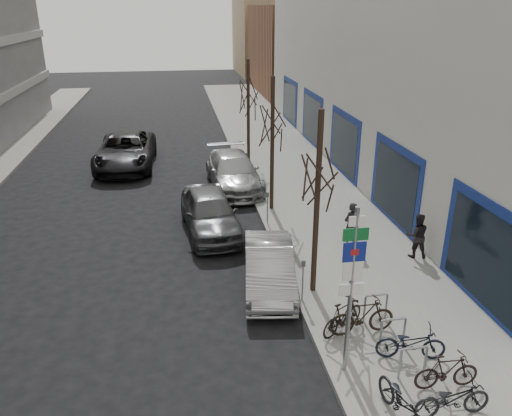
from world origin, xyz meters
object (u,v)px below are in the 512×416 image
object	(u,v)px
meter_back	(247,163)
bike_near_left	(403,400)
bike_near_right	(447,371)
tree_far	(248,88)
meter_front	(303,276)
pedestrian_near	(351,225)
parked_car_front	(269,267)
lane_car	(126,151)
bike_rack	(393,329)
tree_near	(319,161)
bike_far_curb	(453,396)
bike_far_inner	(362,316)
bike_mid_curb	(411,340)
parked_car_back	(234,172)
parked_car_mid	(210,212)
bike_mid_inner	(343,316)
tree_mid	(273,113)
pedestrian_far	(417,235)
highway_sign_pole	(352,283)
meter_mid	(267,205)

from	to	relation	value
meter_back	bike_near_left	distance (m)	15.71
bike_near_right	tree_far	bearing A→B (deg)	7.32
meter_front	pedestrian_near	world-z (taller)	pedestrian_near
tree_far	parked_car_front	size ratio (longest dim) A/B	1.34
lane_car	bike_rack	bearing A→B (deg)	-63.71
meter_front	tree_near	bearing A→B (deg)	48.01
bike_far_curb	meter_front	bearing A→B (deg)	21.53
bike_far_curb	bike_far_inner	size ratio (longest dim) A/B	0.95
bike_far_inner	parked_car_front	size ratio (longest dim) A/B	0.42
bike_rack	bike_near_left	world-z (taller)	bike_near_left
meter_back	bike_near_right	size ratio (longest dim) A/B	0.86
bike_mid_curb	parked_car_back	size ratio (longest dim) A/B	0.30
bike_near_left	bike_near_right	xyz separation A→B (m)	(1.36, 0.75, -0.09)
lane_car	tree_far	bearing A→B (deg)	-5.99
meter_back	bike_far_inner	size ratio (longest dim) A/B	0.73
tree_far	parked_car_mid	bearing A→B (deg)	-108.13
bike_mid_curb	bike_rack	bearing A→B (deg)	40.40
tree_near	bike_mid_curb	distance (m)	5.03
bike_far_curb	parked_car_front	distance (m)	6.40
bike_mid_inner	tree_mid	bearing A→B (deg)	-31.05
bike_rack	bike_far_inner	distance (m)	0.84
pedestrian_near	pedestrian_far	world-z (taller)	pedestrian_near
highway_sign_pole	tree_mid	bearing A→B (deg)	88.86
meter_back	bike_far_inner	xyz separation A→B (m)	(1.10, -12.76, -0.24)
highway_sign_pole	bike_rack	distance (m)	2.36
bike_mid_inner	meter_front	bearing A→B (deg)	-10.13
meter_front	lane_car	xyz separation A→B (m)	(-5.97, 14.39, -0.05)
pedestrian_far	meter_front	bearing A→B (deg)	36.40
bike_far_curb	bike_near_left	bearing A→B (deg)	88.74
tree_mid	pedestrian_far	bearing A→B (deg)	-51.85
meter_mid	bike_mid_inner	xyz separation A→B (m)	(0.65, -7.09, -0.31)
bike_far_curb	parked_car_mid	world-z (taller)	parked_car_mid
bike_near_left	bike_near_right	size ratio (longest dim) A/B	1.19
meter_front	parked_car_mid	xyz separation A→B (m)	(-2.20, 5.40, -0.12)
parked_car_mid	lane_car	bearing A→B (deg)	107.34
bike_far_inner	lane_car	bearing A→B (deg)	21.20
meter_front	pedestrian_far	distance (m)	4.81
parked_car_front	meter_mid	bearing A→B (deg)	88.19
tree_near	bike_far_inner	size ratio (longest dim) A/B	3.17
pedestrian_far	meter_mid	bearing A→B (deg)	-26.88
meter_mid	parked_car_back	bearing A→B (deg)	99.15
parked_car_front	lane_car	size ratio (longest dim) A/B	0.66
bike_mid_curb	highway_sign_pole	bearing A→B (deg)	107.13
bike_near_left	tree_mid	bearing A→B (deg)	84.81
meter_back	parked_car_back	bearing A→B (deg)	-131.69
parked_car_front	bike_mid_curb	bearing A→B (deg)	-48.45
highway_sign_pole	bike_near_right	size ratio (longest dim) A/B	2.84
tree_far	parked_car_front	xyz separation A→B (m)	(-1.20, -12.38, -3.43)
tree_far	bike_near_right	world-z (taller)	tree_far
bike_rack	bike_near_right	size ratio (longest dim) A/B	1.53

